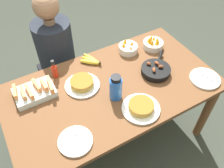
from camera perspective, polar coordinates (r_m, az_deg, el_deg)
ground_plane at (r=2.32m, az=0.00°, el=-12.35°), size 14.00×14.00×0.00m
dining_table at (r=1.82m, az=0.00°, el=-2.63°), size 1.57×0.86×0.70m
banana_bunch at (r=1.94m, az=-5.00°, el=5.67°), size 0.16×0.20×0.04m
melon_tray at (r=1.76m, az=-18.12°, el=-1.76°), size 0.28×0.20×0.10m
skillet at (r=1.87m, az=10.48°, el=3.34°), size 0.30×0.28×0.08m
frittata_plate_center at (r=1.61m, az=6.98°, el=-5.58°), size 0.26×0.26×0.06m
frittata_plate_side at (r=1.75m, az=-7.20°, el=0.08°), size 0.26×0.26×0.06m
empty_plate_near_front at (r=1.93m, az=21.44°, el=1.22°), size 0.23×0.23×0.02m
empty_plate_far_left at (r=1.50m, az=-8.80°, el=-13.45°), size 0.21×0.21×0.02m
fruit_bowl_mango at (r=2.10m, az=9.86°, el=9.55°), size 0.17×0.17×0.11m
fruit_bowl_citrus at (r=2.03m, az=3.89°, el=8.63°), size 0.16×0.16×0.11m
water_bottle at (r=1.62m, az=0.90°, el=-0.91°), size 0.09×0.09×0.20m
hot_sauce_bottle at (r=1.83m, az=-13.69°, el=3.36°), size 0.05×0.05×0.16m
person_figure at (r=2.31m, az=-12.74°, el=5.00°), size 0.36×0.36×1.18m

